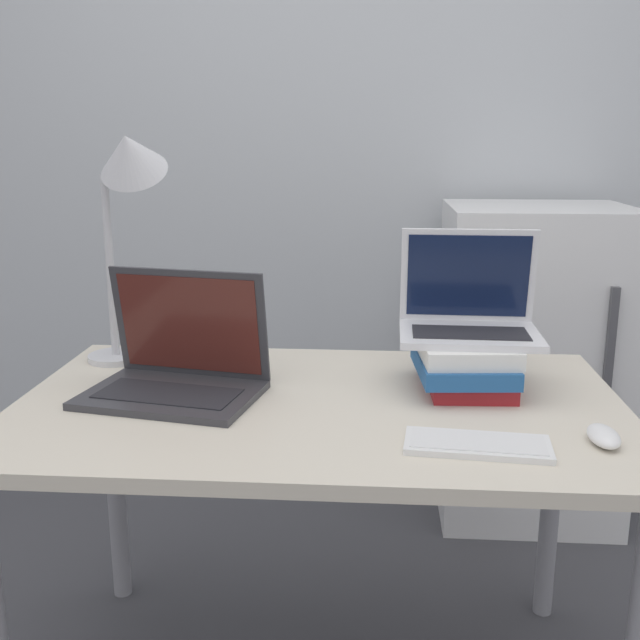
{
  "coord_description": "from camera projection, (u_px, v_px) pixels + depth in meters",
  "views": [
    {
      "loc": [
        0.11,
        -1.12,
        1.28
      ],
      "look_at": [
        0.0,
        0.4,
        0.91
      ],
      "focal_mm": 42.0,
      "sensor_mm": 36.0,
      "label": 1
    }
  ],
  "objects": [
    {
      "name": "desk",
      "position": [
        319.0,
        436.0,
        1.63
      ],
      "size": [
        1.31,
        0.8,
        0.73
      ],
      "color": "beige",
      "rests_on": "ground_plane"
    },
    {
      "name": "laptop_on_books",
      "position": [
        469.0,
        315.0,
        1.7
      ],
      "size": [
        0.32,
        0.23,
        0.24
      ],
      "color": "silver",
      "rests_on": "book_stack"
    },
    {
      "name": "laptop_left",
      "position": [
        177.0,
        370.0,
        1.65
      ],
      "size": [
        0.41,
        0.33,
        0.27
      ],
      "color": "#333338",
      "rests_on": "desk"
    },
    {
      "name": "mini_fridge",
      "position": [
        530.0,
        362.0,
        2.55
      ],
      "size": [
        0.59,
        0.53,
        1.06
      ],
      "color": "white",
      "rests_on": "ground_plane"
    },
    {
      "name": "wall_back",
      "position": [
        346.0,
        117.0,
        2.75
      ],
      "size": [
        8.0,
        0.05,
        2.7
      ],
      "color": "silver",
      "rests_on": "ground_plane"
    },
    {
      "name": "mouse",
      "position": [
        604.0,
        436.0,
        1.39
      ],
      "size": [
        0.06,
        0.11,
        0.03
      ],
      "color": "white",
      "rests_on": "desk"
    },
    {
      "name": "book_stack",
      "position": [
        466.0,
        363.0,
        1.68
      ],
      "size": [
        0.23,
        0.28,
        0.11
      ],
      "color": "maroon",
      "rests_on": "desk"
    },
    {
      "name": "desk_lamp",
      "position": [
        127.0,
        182.0,
        1.77
      ],
      "size": [
        0.23,
        0.2,
        0.6
      ],
      "color": "silver",
      "rests_on": "desk"
    },
    {
      "name": "wireless_keyboard",
      "position": [
        477.0,
        445.0,
        1.37
      ],
      "size": [
        0.27,
        0.14,
        0.01
      ],
      "color": "white",
      "rests_on": "desk"
    }
  ]
}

